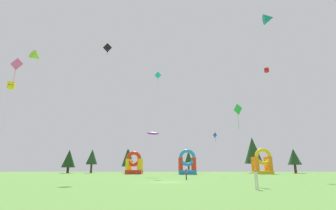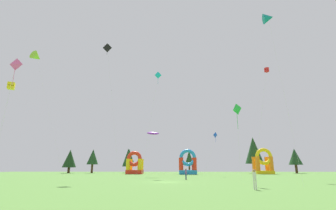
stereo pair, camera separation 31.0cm
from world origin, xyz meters
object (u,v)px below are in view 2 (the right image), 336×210
(kite_cyan_diamond, at_px, (158,76))
(kite_pink_diamond, at_px, (15,65))
(inflatable_yellow_castle, at_px, (135,166))
(kite_lime_delta, at_px, (37,57))
(person_midfield, at_px, (186,173))
(kite_purple_parafoil, at_px, (153,133))
(kite_red_box, at_px, (267,71))
(kite_blue_diamond, at_px, (216,136))
(kite_teal_delta, at_px, (268,18))
(kite_yellow_box, at_px, (11,86))
(inflatable_blue_arch, at_px, (263,164))
(kite_black_diamond, at_px, (108,49))
(kite_green_diamond, at_px, (236,110))
(inflatable_red_slide, at_px, (188,165))
(person_far_side, at_px, (255,178))

(kite_cyan_diamond, distance_m, kite_pink_diamond, 29.78)
(kite_pink_diamond, bearing_deg, inflatable_yellow_castle, 79.56)
(kite_cyan_diamond, bearing_deg, inflatable_yellow_castle, 112.98)
(kite_lime_delta, relative_size, inflatable_yellow_castle, 4.45)
(kite_lime_delta, height_order, person_midfield, kite_lime_delta)
(kite_pink_diamond, xyz_separation_m, kite_purple_parafoil, (13.86, 24.33, -4.64))
(kite_lime_delta, bearing_deg, kite_red_box, -7.82)
(kite_pink_diamond, bearing_deg, kite_blue_diamond, 44.80)
(kite_teal_delta, bearing_deg, kite_red_box, 74.53)
(kite_cyan_diamond, bearing_deg, kite_yellow_box, -140.62)
(kite_cyan_diamond, distance_m, kite_teal_delta, 24.83)
(kite_lime_delta, xyz_separation_m, kite_purple_parafoil, (25.67, 1.58, -16.67))
(kite_lime_delta, bearing_deg, inflatable_blue_arch, 19.68)
(kite_lime_delta, height_order, kite_red_box, kite_lime_delta)
(inflatable_blue_arch, bearing_deg, kite_blue_diamond, -134.94)
(kite_red_box, height_order, person_midfield, kite_red_box)
(kite_lime_delta, bearing_deg, kite_pink_diamond, -62.56)
(kite_black_diamond, distance_m, inflatable_blue_arch, 49.57)
(kite_red_box, relative_size, inflatable_yellow_castle, 3.28)
(inflatable_blue_arch, bearing_deg, kite_teal_delta, -105.33)
(kite_pink_diamond, xyz_separation_m, inflatable_yellow_castle, (7.62, 41.39, -11.04))
(kite_cyan_diamond, xyz_separation_m, person_midfield, (5.27, -10.70, -20.17))
(kite_cyan_diamond, bearing_deg, kite_pink_diamond, -120.93)
(kite_cyan_diamond, bearing_deg, kite_purple_parafoil, -162.52)
(kite_green_diamond, distance_m, kite_purple_parafoil, 23.60)
(kite_pink_diamond, xyz_separation_m, person_midfield, (20.02, 13.91, -12.17))
(kite_cyan_diamond, xyz_separation_m, kite_blue_diamond, (12.48, 2.42, -12.82))
(kite_blue_diamond, relative_size, kite_teal_delta, 0.35)
(kite_lime_delta, distance_m, person_midfield, 40.95)
(kite_pink_diamond, xyz_separation_m, inflatable_red_slide, (21.72, 38.56, -10.90))
(person_far_side, bearing_deg, kite_purple_parafoil, 122.72)
(kite_red_box, bearing_deg, kite_purple_parafoil, 159.36)
(inflatable_yellow_castle, bearing_deg, kite_lime_delta, -136.19)
(kite_lime_delta, xyz_separation_m, inflatable_red_slide, (33.54, 15.81, -22.93))
(kite_yellow_box, bearing_deg, kite_blue_diamond, 30.25)
(person_midfield, relative_size, inflatable_blue_arch, 0.26)
(kite_red_box, bearing_deg, kite_cyan_diamond, 157.87)
(kite_purple_parafoil, bearing_deg, inflatable_yellow_castle, 110.07)
(kite_cyan_diamond, height_order, kite_teal_delta, kite_teal_delta)
(kite_black_diamond, relative_size, kite_green_diamond, 2.53)
(kite_lime_delta, bearing_deg, person_far_side, -34.54)
(kite_cyan_diamond, height_order, inflatable_yellow_castle, kite_cyan_diamond)
(kite_blue_diamond, bearing_deg, kite_pink_diamond, -135.20)
(inflatable_yellow_castle, bearing_deg, person_far_side, -68.23)
(kite_red_box, relative_size, kite_teal_delta, 0.78)
(kite_pink_diamond, relative_size, inflatable_blue_arch, 2.05)
(kite_teal_delta, bearing_deg, kite_black_diamond, 165.60)
(kite_red_box, bearing_deg, kite_lime_delta, 172.18)
(kite_red_box, distance_m, inflatable_red_slide, 30.89)
(kite_purple_parafoil, xyz_separation_m, inflatable_red_slide, (7.87, 14.23, -6.27))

